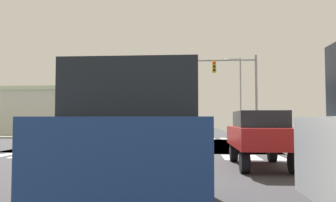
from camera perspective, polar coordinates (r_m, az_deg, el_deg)
ground at (r=22.43m, az=-2.85°, el=-7.21°), size 90.00×90.00×0.05m
sidewalk_corner_ne at (r=35.72m, az=21.04°, el=-5.32°), size 12.00×12.00×0.14m
sidewalk_corner_nw at (r=37.70m, az=-20.51°, el=-5.20°), size 12.00×12.00×0.14m
crosswalk_near at (r=15.29m, az=-7.26°, el=-9.01°), size 13.50×2.00×0.01m
crosswalk_far at (r=29.70m, az=-1.56°, el=-6.15°), size 13.50×2.00×0.01m
traffic_signal_mast at (r=29.52m, az=8.59°, el=3.98°), size 7.83×0.55×6.99m
street_lamp at (r=38.55m, az=11.49°, el=1.99°), size 1.78×0.32×8.32m
bank_building at (r=42.36m, az=-23.19°, el=-1.60°), size 15.88×8.47×4.99m
box_truck_nearside_1 at (r=56.35m, az=-3.61°, el=-2.09°), size 2.40×7.20×4.85m
suv_farside_1 at (r=5.64m, az=-3.79°, el=-5.06°), size 1.96×4.60×2.34m
sedan_queued_1 at (r=12.17m, az=14.83°, el=-5.21°), size 1.80×4.30×1.88m
pickup_leading_2 at (r=48.48m, az=-4.91°, el=-3.43°), size 2.00×5.10×2.35m
sedan_middle_2 at (r=19.53m, az=-12.36°, el=-4.40°), size 4.30×1.80×1.88m
pickup_outer_3 at (r=27.29m, az=-15.36°, el=-3.60°), size 5.10×2.00×2.35m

